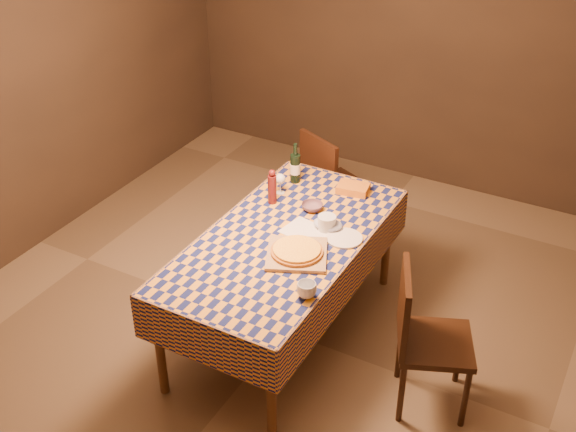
{
  "coord_description": "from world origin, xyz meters",
  "views": [
    {
      "loc": [
        1.82,
        -3.26,
        3.27
      ],
      "look_at": [
        0.0,
        0.05,
        0.9
      ],
      "focal_mm": 45.0,
      "sensor_mm": 36.0,
      "label": 1
    }
  ],
  "objects_px": {
    "dining_table": "(284,248)",
    "chair_far": "(329,182)",
    "wine_bottle": "(295,168)",
    "chair_right": "(422,333)",
    "white_plate": "(344,238)",
    "pizza": "(297,250)",
    "cutting_board": "(297,254)",
    "bowl": "(312,207)"
  },
  "relations": [
    {
      "from": "cutting_board",
      "to": "dining_table",
      "type": "bearing_deg",
      "value": 140.28
    },
    {
      "from": "bowl",
      "to": "wine_bottle",
      "type": "xyz_separation_m",
      "value": [
        -0.28,
        0.28,
        0.09
      ]
    },
    {
      "from": "bowl",
      "to": "dining_table",
      "type": "bearing_deg",
      "value": -90.36
    },
    {
      "from": "bowl",
      "to": "chair_far",
      "type": "xyz_separation_m",
      "value": [
        -0.25,
        0.79,
        -0.27
      ]
    },
    {
      "from": "cutting_board",
      "to": "white_plate",
      "type": "distance_m",
      "value": 0.34
    },
    {
      "from": "white_plate",
      "to": "chair_right",
      "type": "height_order",
      "value": "chair_right"
    },
    {
      "from": "bowl",
      "to": "wine_bottle",
      "type": "distance_m",
      "value": 0.41
    },
    {
      "from": "dining_table",
      "to": "chair_right",
      "type": "relative_size",
      "value": 1.98
    },
    {
      "from": "chair_far",
      "to": "chair_right",
      "type": "xyz_separation_m",
      "value": [
        1.23,
        -1.32,
        0.0
      ]
    },
    {
      "from": "wine_bottle",
      "to": "chair_right",
      "type": "distance_m",
      "value": 1.54
    },
    {
      "from": "white_plate",
      "to": "wine_bottle",
      "type": "bearing_deg",
      "value": 140.9
    },
    {
      "from": "cutting_board",
      "to": "bowl",
      "type": "distance_m",
      "value": 0.54
    },
    {
      "from": "cutting_board",
      "to": "chair_far",
      "type": "xyz_separation_m",
      "value": [
        -0.41,
        1.3,
        -0.26
      ]
    },
    {
      "from": "cutting_board",
      "to": "white_plate",
      "type": "bearing_deg",
      "value": 59.59
    },
    {
      "from": "chair_far",
      "to": "wine_bottle",
      "type": "bearing_deg",
      "value": -93.34
    },
    {
      "from": "white_plate",
      "to": "dining_table",
      "type": "bearing_deg",
      "value": -154.16
    },
    {
      "from": "chair_far",
      "to": "bowl",
      "type": "bearing_deg",
      "value": -72.42
    },
    {
      "from": "dining_table",
      "to": "wine_bottle",
      "type": "height_order",
      "value": "wine_bottle"
    },
    {
      "from": "bowl",
      "to": "chair_far",
      "type": "bearing_deg",
      "value": 107.58
    },
    {
      "from": "bowl",
      "to": "white_plate",
      "type": "bearing_deg",
      "value": -32.97
    },
    {
      "from": "dining_table",
      "to": "pizza",
      "type": "distance_m",
      "value": 0.24
    },
    {
      "from": "bowl",
      "to": "chair_far",
      "type": "relative_size",
      "value": 0.15
    },
    {
      "from": "bowl",
      "to": "cutting_board",
      "type": "bearing_deg",
      "value": -72.77
    },
    {
      "from": "chair_far",
      "to": "chair_right",
      "type": "distance_m",
      "value": 1.81
    },
    {
      "from": "pizza",
      "to": "chair_right",
      "type": "xyz_separation_m",
      "value": [
        0.82,
        -0.02,
        -0.28
      ]
    },
    {
      "from": "cutting_board",
      "to": "wine_bottle",
      "type": "bearing_deg",
      "value": 118.93
    },
    {
      "from": "white_plate",
      "to": "pizza",
      "type": "bearing_deg",
      "value": -120.41
    },
    {
      "from": "dining_table",
      "to": "chair_far",
      "type": "distance_m",
      "value": 1.21
    },
    {
      "from": "white_plate",
      "to": "chair_right",
      "type": "xyz_separation_m",
      "value": [
        0.65,
        -0.32,
        -0.25
      ]
    },
    {
      "from": "wine_bottle",
      "to": "chair_right",
      "type": "bearing_deg",
      "value": -32.85
    },
    {
      "from": "dining_table",
      "to": "chair_far",
      "type": "relative_size",
      "value": 1.98
    },
    {
      "from": "wine_bottle",
      "to": "white_plate",
      "type": "relative_size",
      "value": 1.28
    },
    {
      "from": "dining_table",
      "to": "white_plate",
      "type": "bearing_deg",
      "value": 25.84
    },
    {
      "from": "bowl",
      "to": "wine_bottle",
      "type": "height_order",
      "value": "wine_bottle"
    },
    {
      "from": "dining_table",
      "to": "wine_bottle",
      "type": "distance_m",
      "value": 0.74
    },
    {
      "from": "pizza",
      "to": "chair_right",
      "type": "height_order",
      "value": "chair_right"
    },
    {
      "from": "cutting_board",
      "to": "pizza",
      "type": "distance_m",
      "value": 0.03
    },
    {
      "from": "wine_bottle",
      "to": "chair_right",
      "type": "xyz_separation_m",
      "value": [
        1.26,
        -0.81,
        -0.36
      ]
    },
    {
      "from": "wine_bottle",
      "to": "white_plate",
      "type": "height_order",
      "value": "wine_bottle"
    },
    {
      "from": "bowl",
      "to": "white_plate",
      "type": "height_order",
      "value": "bowl"
    },
    {
      "from": "pizza",
      "to": "chair_far",
      "type": "height_order",
      "value": "chair_far"
    },
    {
      "from": "white_plate",
      "to": "chair_right",
      "type": "distance_m",
      "value": 0.76
    }
  ]
}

